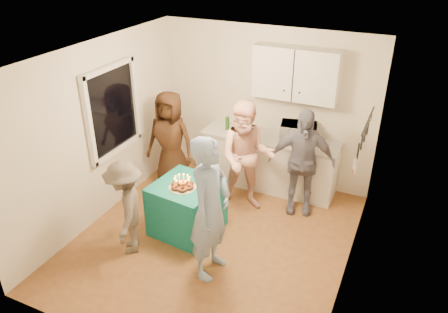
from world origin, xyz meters
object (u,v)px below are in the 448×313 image
at_px(microwave, 298,133).
at_px(woman_back_left, 170,141).
at_px(man_birthday, 210,209).
at_px(woman_back_right, 301,162).
at_px(party_table, 187,208).
at_px(child_near_left, 126,208).
at_px(woman_back_center, 246,157).
at_px(punch_jar, 211,170).
at_px(counter, 269,163).

relative_size(microwave, woman_back_left, 0.33).
distance_m(man_birthday, woman_back_right, 1.89).
distance_m(party_table, child_near_left, 0.91).
xyz_separation_m(woman_back_left, woman_back_center, (1.37, -0.09, 0.04)).
height_order(man_birthday, woman_back_center, man_birthday).
bearing_deg(child_near_left, punch_jar, 110.51).
xyz_separation_m(microwave, man_birthday, (-0.41, -2.27, -0.13)).
distance_m(punch_jar, woman_back_left, 1.34).
relative_size(counter, microwave, 3.98).
relative_size(counter, man_birthday, 1.18).
bearing_deg(woman_back_right, woman_back_center, -177.06).
bearing_deg(party_table, child_near_left, -125.23).
xyz_separation_m(microwave, woman_back_center, (-0.56, -0.75, -0.19)).
bearing_deg(punch_jar, woman_back_left, 145.46).
distance_m(counter, woman_back_center, 0.88).
height_order(microwave, man_birthday, man_birthday).
bearing_deg(punch_jar, man_birthday, -64.01).
distance_m(microwave, man_birthday, 2.31).
bearing_deg(woman_back_left, punch_jar, -37.85).
relative_size(counter, punch_jar, 6.47).
height_order(woman_back_left, woman_back_center, woman_back_center).
height_order(counter, man_birthday, man_birthday).
xyz_separation_m(counter, microwave, (0.45, 0.00, 0.63)).
bearing_deg(woman_back_left, microwave, 15.59).
height_order(man_birthday, woman_back_right, man_birthday).
bearing_deg(woman_back_right, punch_jar, -154.19).
relative_size(man_birthday, child_near_left, 1.40).
height_order(microwave, child_near_left, child_near_left).
xyz_separation_m(party_table, punch_jar, (0.27, 0.23, 0.55)).
height_order(party_table, woman_back_right, woman_back_right).
xyz_separation_m(counter, woman_back_center, (-0.11, -0.75, 0.44)).
relative_size(punch_jar, woman_back_right, 0.20).
bearing_deg(woman_back_center, microwave, 34.78).
bearing_deg(party_table, woman_back_left, 130.12).
bearing_deg(woman_back_center, child_near_left, -141.21).
relative_size(woman_back_center, woman_back_right, 1.05).
bearing_deg(counter, party_table, -111.18).
bearing_deg(microwave, man_birthday, -112.27).
distance_m(woman_back_center, child_near_left, 1.92).
bearing_deg(woman_back_right, woman_back_left, 168.33).
relative_size(microwave, woman_back_right, 0.33).
height_order(counter, punch_jar, punch_jar).
bearing_deg(woman_back_center, counter, 63.34).
xyz_separation_m(party_table, woman_back_center, (0.53, 0.90, 0.49)).
distance_m(woman_back_left, woman_back_right, 2.14).
xyz_separation_m(man_birthday, woman_back_left, (-1.51, 1.61, -0.10)).
bearing_deg(woman_back_center, woman_back_right, 0.85).
bearing_deg(microwave, woman_back_right, -79.04).
height_order(microwave, party_table, microwave).
distance_m(punch_jar, woman_back_center, 0.72).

